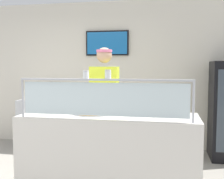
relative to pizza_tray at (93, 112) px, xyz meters
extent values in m
plane|color=gray|center=(0.20, 0.59, -0.97)|extent=(12.00, 12.00, 0.00)
cube|color=silver|center=(0.20, 2.05, 0.38)|extent=(6.42, 0.08, 2.70)
cube|color=black|center=(-0.26, 1.98, 0.96)|extent=(0.80, 0.04, 0.46)
cube|color=#1966B2|center=(-0.26, 1.96, 0.96)|extent=(0.75, 0.01, 0.41)
cube|color=silver|center=(0.20, -0.07, -0.49)|extent=(2.02, 0.69, 0.95)
cylinder|color=#B2B5BC|center=(-0.71, -0.35, 0.20)|extent=(0.02, 0.02, 0.43)
cylinder|color=#B2B5BC|center=(1.11, -0.35, 0.20)|extent=(0.02, 0.02, 0.43)
cube|color=silver|center=(0.20, -0.35, 0.20)|extent=(1.76, 0.01, 0.35)
cube|color=#B2B5BC|center=(0.20, -0.35, 0.40)|extent=(1.82, 0.06, 0.02)
cylinder|color=#9EA0A8|center=(0.00, 0.00, -0.01)|extent=(0.50, 0.50, 0.01)
cylinder|color=tan|center=(0.00, 0.00, 0.00)|extent=(0.48, 0.48, 0.02)
cylinder|color=gold|center=(0.00, 0.00, 0.02)|extent=(0.42, 0.42, 0.01)
cube|color=#ADAFB7|center=(-0.03, -0.02, 0.02)|extent=(0.12, 0.29, 0.01)
cylinder|color=white|center=(0.02, -0.35, 0.44)|extent=(0.06, 0.06, 0.07)
cylinder|color=white|center=(0.02, -0.35, 0.43)|extent=(0.05, 0.05, 0.04)
cylinder|color=silver|center=(0.02, -0.35, 0.49)|extent=(0.06, 0.06, 0.02)
cylinder|color=white|center=(0.25, -0.35, 0.45)|extent=(0.07, 0.07, 0.08)
cylinder|color=red|center=(0.25, -0.35, 0.44)|extent=(0.06, 0.06, 0.05)
cylinder|color=silver|center=(0.25, -0.35, 0.50)|extent=(0.06, 0.06, 0.02)
cylinder|color=#23232D|center=(-0.11, 0.58, -0.49)|extent=(0.13, 0.13, 0.95)
cylinder|color=#23232D|center=(0.11, 0.58, -0.49)|extent=(0.13, 0.13, 0.95)
cube|color=#D8EA33|center=(0.00, 0.58, 0.26)|extent=(0.38, 0.21, 0.55)
sphere|color=tan|center=(0.00, 0.58, 0.69)|extent=(0.21, 0.21, 0.21)
cylinder|color=pink|center=(0.00, 0.58, 0.75)|extent=(0.21, 0.21, 0.04)
cylinder|color=tan|center=(0.18, 0.36, 0.16)|extent=(0.08, 0.34, 0.08)
cylinder|color=blue|center=(1.71, 1.39, -0.10)|extent=(0.06, 0.06, 0.20)
cube|color=#B7BABF|center=(-1.41, 1.56, -0.52)|extent=(0.70, 0.55, 0.90)
cube|color=silver|center=(-1.41, 1.56, -0.04)|extent=(0.42, 0.42, 0.04)
cube|color=silver|center=(-1.42, 1.56, 0.00)|extent=(0.42, 0.42, 0.04)
cube|color=silver|center=(-1.41, 1.56, 0.05)|extent=(0.44, 0.44, 0.04)
cube|color=silver|center=(-1.42, 1.56, 0.09)|extent=(0.44, 0.44, 0.04)
camera|label=1|loc=(0.87, -3.22, 0.55)|focal=45.59mm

